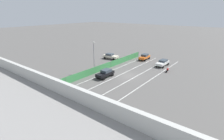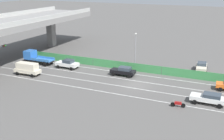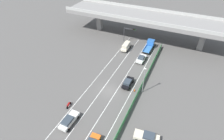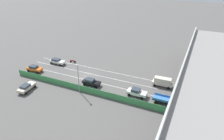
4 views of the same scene
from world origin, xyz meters
name	(u,v)px [view 1 (image 1 of 4)]	position (x,y,z in m)	size (l,w,h in m)	color
ground_plane	(128,76)	(0.00, 0.00, 0.00)	(300.00, 300.00, 0.00)	#565451
lane_line_left_edge	(137,89)	(-4.89, 4.47, 0.00)	(0.14, 44.93, 0.01)	silver
lane_line_mid_left	(122,84)	(-1.63, 4.47, 0.00)	(0.14, 44.93, 0.01)	silver
lane_line_mid_right	(109,80)	(1.63, 4.47, 0.00)	(0.14, 44.93, 0.01)	silver
lane_line_right_edge	(97,77)	(4.89, 4.47, 0.00)	(0.14, 44.93, 0.01)	silver
green_fence	(91,72)	(6.60, 4.47, 0.76)	(0.10, 41.03, 1.51)	#3D8E4C
car_van_cream	(63,117)	(-3.22, 19.11, 1.24)	(2.04, 4.75, 2.19)	beige
car_sedan_black	(105,73)	(3.31, 3.58, 0.89)	(1.99, 4.34, 1.61)	black
car_hatchback_white	(61,92)	(3.11, 14.89, 0.91)	(2.09, 4.37, 1.69)	silver
car_sedan_white	(163,63)	(-3.04, -11.42, 0.88)	(2.02, 4.68, 1.54)	white
car_taxi_orange	(145,57)	(3.39, -13.95, 0.90)	(2.17, 4.38, 1.63)	orange
flatbed_truck_blue	(6,111)	(3.31, 22.84, 1.29)	(2.36, 6.15, 2.51)	black
motorcycle	(168,70)	(-5.73, -7.85, 0.46)	(0.60, 1.94, 0.93)	black
parked_sedan_cream	(111,56)	(11.55, -8.51, 0.89)	(4.64, 2.39, 1.60)	beige
traffic_light	(21,126)	(-4.53, 24.21, 3.56)	(3.84, 0.82, 4.93)	#47474C
street_lamp	(94,54)	(7.19, 2.83, 4.24)	(0.60, 0.36, 6.96)	gray
traffic_cone	(101,72)	(5.46, 2.48, 0.32)	(0.47, 0.47, 0.69)	orange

